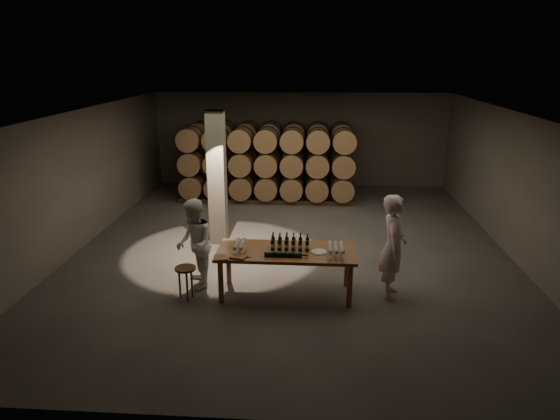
# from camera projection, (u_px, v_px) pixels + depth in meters

# --- Properties ---
(room) EXTENTS (12.00, 12.00, 12.00)m
(room) POSITION_uv_depth(u_px,v_px,m) (217.00, 179.00, 11.84)
(room) COLOR #4B4946
(room) RESTS_ON ground
(tasting_table) EXTENTS (2.60, 1.10, 0.90)m
(tasting_table) POSITION_uv_depth(u_px,v_px,m) (286.00, 256.00, 9.39)
(tasting_table) COLOR brown
(tasting_table) RESTS_ON ground
(barrel_stack_back) EXTENTS (5.48, 0.95, 2.31)m
(barrel_stack_back) POSITION_uv_depth(u_px,v_px,m) (271.00, 155.00, 16.67)
(barrel_stack_back) COLOR #53361C
(barrel_stack_back) RESTS_ON ground
(barrel_stack_front) EXTENTS (5.48, 0.95, 2.31)m
(barrel_stack_front) POSITION_uv_depth(u_px,v_px,m) (267.00, 164.00, 15.34)
(barrel_stack_front) COLOR #53361C
(barrel_stack_front) RESTS_ON ground
(bottle_cluster) EXTENTS (0.73, 0.23, 0.31)m
(bottle_cluster) POSITION_uv_depth(u_px,v_px,m) (290.00, 244.00, 9.40)
(bottle_cluster) COLOR black
(bottle_cluster) RESTS_ON tasting_table
(lying_bottles) EXTENTS (0.79, 0.09, 0.09)m
(lying_bottles) POSITION_uv_depth(u_px,v_px,m) (284.00, 255.00, 9.06)
(lying_bottles) COLOR black
(lying_bottles) RESTS_ON tasting_table
(glass_cluster_left) EXTENTS (0.20, 0.53, 0.18)m
(glass_cluster_left) POSITION_uv_depth(u_px,v_px,m) (240.00, 244.00, 9.33)
(glass_cluster_left) COLOR silver
(glass_cluster_left) RESTS_ON tasting_table
(glass_cluster_right) EXTENTS (0.31, 0.53, 0.18)m
(glass_cluster_right) POSITION_uv_depth(u_px,v_px,m) (336.00, 248.00, 9.15)
(glass_cluster_right) COLOR silver
(glass_cluster_right) RESTS_ON tasting_table
(plate) EXTENTS (0.30, 0.30, 0.02)m
(plate) POSITION_uv_depth(u_px,v_px,m) (319.00, 252.00, 9.28)
(plate) COLOR silver
(plate) RESTS_ON tasting_table
(notebook_near) EXTENTS (0.33, 0.30, 0.03)m
(notebook_near) POSITION_uv_depth(u_px,v_px,m) (239.00, 257.00, 9.03)
(notebook_near) COLOR brown
(notebook_near) RESTS_ON tasting_table
(notebook_corner) EXTENTS (0.30, 0.34, 0.02)m
(notebook_corner) POSITION_uv_depth(u_px,v_px,m) (221.00, 257.00, 9.01)
(notebook_corner) COLOR brown
(notebook_corner) RESTS_ON tasting_table
(pen) EXTENTS (0.15, 0.05, 0.01)m
(pen) POSITION_uv_depth(u_px,v_px,m) (247.00, 258.00, 9.02)
(pen) COLOR black
(pen) RESTS_ON tasting_table
(stool) EXTENTS (0.39, 0.39, 0.65)m
(stool) POSITION_uv_depth(u_px,v_px,m) (186.00, 273.00, 9.27)
(stool) COLOR #53361C
(stool) RESTS_ON ground
(person_man) EXTENTS (0.57, 0.79, 2.00)m
(person_man) POSITION_uv_depth(u_px,v_px,m) (393.00, 246.00, 9.29)
(person_man) COLOR silver
(person_man) RESTS_ON ground
(person_woman) EXTENTS (0.91, 1.04, 1.79)m
(person_woman) POSITION_uv_depth(u_px,v_px,m) (194.00, 244.00, 9.69)
(person_woman) COLOR white
(person_woman) RESTS_ON ground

